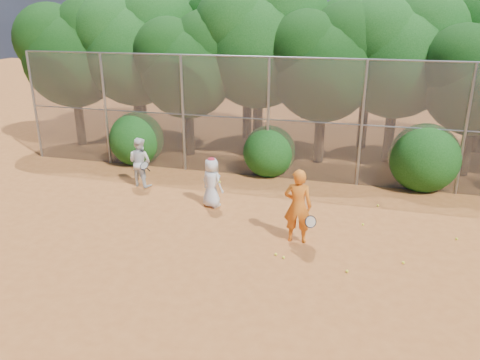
% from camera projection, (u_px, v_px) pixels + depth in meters
% --- Properties ---
extents(ground, '(80.00, 80.00, 0.00)m').
position_uv_depth(ground, '(254.00, 268.00, 10.38)').
color(ground, '#9F5524').
rests_on(ground, ground).
extents(fence_back, '(20.05, 0.09, 4.03)m').
position_uv_depth(fence_back, '(295.00, 119.00, 15.15)').
color(fence_back, gray).
rests_on(fence_back, ground).
extents(tree_0, '(4.38, 3.81, 6.00)m').
position_uv_depth(tree_0, '(73.00, 49.00, 18.67)').
color(tree_0, black).
rests_on(tree_0, ground).
extents(tree_1, '(4.64, 4.03, 6.35)m').
position_uv_depth(tree_1, '(135.00, 43.00, 18.42)').
color(tree_1, black).
rests_on(tree_1, ground).
extents(tree_2, '(3.99, 3.47, 5.47)m').
position_uv_depth(tree_2, '(188.00, 62.00, 17.36)').
color(tree_2, black).
rests_on(tree_2, ground).
extents(tree_3, '(4.89, 4.26, 6.70)m').
position_uv_depth(tree_3, '(261.00, 39.00, 17.38)').
color(tree_3, black).
rests_on(tree_3, ground).
extents(tree_4, '(4.19, 3.64, 5.73)m').
position_uv_depth(tree_4, '(326.00, 59.00, 16.43)').
color(tree_4, black).
rests_on(tree_4, ground).
extents(tree_5, '(4.51, 3.92, 6.17)m').
position_uv_depth(tree_5, '(400.00, 51.00, 16.44)').
color(tree_5, black).
rests_on(tree_5, ground).
extents(tree_6, '(3.86, 3.36, 5.29)m').
position_uv_depth(tree_6, '(480.00, 73.00, 15.10)').
color(tree_6, black).
rests_on(tree_6, ground).
extents(tree_9, '(4.83, 4.20, 6.62)m').
position_uv_depth(tree_9, '(139.00, 36.00, 20.70)').
color(tree_9, black).
rests_on(tree_9, ground).
extents(tree_10, '(5.15, 4.48, 7.06)m').
position_uv_depth(tree_10, '(249.00, 30.00, 19.54)').
color(tree_10, black).
rests_on(tree_10, ground).
extents(tree_11, '(4.64, 4.03, 6.35)m').
position_uv_depth(tree_11, '(371.00, 44.00, 18.10)').
color(tree_11, black).
rests_on(tree_11, ground).
extents(bush_0, '(2.00, 2.00, 2.00)m').
position_uv_depth(bush_0, '(137.00, 137.00, 17.24)').
color(bush_0, '#0F3F0F').
rests_on(bush_0, ground).
extents(bush_1, '(1.80, 1.80, 1.80)m').
position_uv_depth(bush_1, '(269.00, 149.00, 16.03)').
color(bush_1, '#0F3F0F').
rests_on(bush_1, ground).
extents(bush_2, '(2.20, 2.20, 2.20)m').
position_uv_depth(bush_2, '(425.00, 155.00, 14.72)').
color(bush_2, '#0F3F0F').
rests_on(bush_2, ground).
extents(player_yellow, '(0.86, 0.57, 1.87)m').
position_uv_depth(player_yellow, '(298.00, 206.00, 11.27)').
color(player_yellow, orange).
rests_on(player_yellow, ground).
extents(player_teen, '(0.84, 0.71, 1.48)m').
position_uv_depth(player_teen, '(212.00, 182.00, 13.40)').
color(player_teen, silver).
rests_on(player_teen, ground).
extents(player_white, '(0.92, 0.83, 1.60)m').
position_uv_depth(player_white, '(140.00, 162.00, 14.99)').
color(player_white, silver).
rests_on(player_white, ground).
extents(ball_0, '(0.07, 0.07, 0.07)m').
position_uv_depth(ball_0, '(347.00, 271.00, 10.16)').
color(ball_0, yellow).
rests_on(ball_0, ground).
extents(ball_1, '(0.07, 0.07, 0.07)m').
position_uv_depth(ball_1, '(363.00, 224.00, 12.39)').
color(ball_1, yellow).
rests_on(ball_1, ground).
extents(ball_2, '(0.07, 0.07, 0.07)m').
position_uv_depth(ball_2, '(284.00, 257.00, 10.73)').
color(ball_2, yellow).
rests_on(ball_2, ground).
extents(ball_3, '(0.07, 0.07, 0.07)m').
position_uv_depth(ball_3, '(403.00, 263.00, 10.51)').
color(ball_3, yellow).
rests_on(ball_3, ground).
extents(ball_4, '(0.07, 0.07, 0.07)m').
position_uv_depth(ball_4, '(276.00, 254.00, 10.87)').
color(ball_4, yellow).
rests_on(ball_4, ground).
extents(ball_5, '(0.07, 0.07, 0.07)m').
position_uv_depth(ball_5, '(378.00, 206.00, 13.60)').
color(ball_5, yellow).
rests_on(ball_5, ground).
extents(ball_6, '(0.07, 0.07, 0.07)m').
position_uv_depth(ball_6, '(457.00, 239.00, 11.60)').
color(ball_6, yellow).
rests_on(ball_6, ground).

